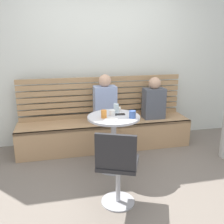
{
  "coord_description": "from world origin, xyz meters",
  "views": [
    {
      "loc": [
        -0.75,
        -2.57,
        1.72
      ],
      "look_at": [
        -0.01,
        0.66,
        0.75
      ],
      "focal_mm": 41.2,
      "sensor_mm": 36.0,
      "label": 1
    }
  ],
  "objects_px": {
    "booth_bench": "(105,134)",
    "person_adult": "(105,101)",
    "cafe_table": "(114,132)",
    "phone_on_table": "(120,114)",
    "cup_ceramic_white": "(112,113)",
    "white_chair": "(117,166)",
    "cup_espresso_small": "(119,109)",
    "cup_glass_tall": "(116,108)",
    "cup_tumbler_orange": "(104,114)",
    "cup_mug_blue": "(132,114)",
    "person_child_left": "(154,100)",
    "plate_small": "(111,120)"
  },
  "relations": [
    {
      "from": "booth_bench",
      "to": "cafe_table",
      "type": "bearing_deg",
      "value": -92.07
    },
    {
      "from": "booth_bench",
      "to": "white_chair",
      "type": "distance_m",
      "value": 1.53
    },
    {
      "from": "booth_bench",
      "to": "cup_tumbler_orange",
      "type": "bearing_deg",
      "value": -102.46
    },
    {
      "from": "person_adult",
      "to": "cup_ceramic_white",
      "type": "distance_m",
      "value": 0.66
    },
    {
      "from": "person_child_left",
      "to": "phone_on_table",
      "type": "xyz_separation_m",
      "value": [
        -0.74,
        -0.66,
        0.01
      ]
    },
    {
      "from": "phone_on_table",
      "to": "cup_glass_tall",
      "type": "bearing_deg",
      "value": 17.18
    },
    {
      "from": "cup_ceramic_white",
      "to": "cup_glass_tall",
      "type": "xyz_separation_m",
      "value": [
        0.08,
        0.12,
        0.03
      ]
    },
    {
      "from": "phone_on_table",
      "to": "person_adult",
      "type": "bearing_deg",
      "value": 11.68
    },
    {
      "from": "booth_bench",
      "to": "cup_mug_blue",
      "type": "xyz_separation_m",
      "value": [
        0.19,
        -0.82,
        0.57
      ]
    },
    {
      "from": "cafe_table",
      "to": "plate_small",
      "type": "height_order",
      "value": "plate_small"
    },
    {
      "from": "white_chair",
      "to": "phone_on_table",
      "type": "xyz_separation_m",
      "value": [
        0.24,
        0.86,
        0.28
      ]
    },
    {
      "from": "cup_tumbler_orange",
      "to": "plate_small",
      "type": "relative_size",
      "value": 0.59
    },
    {
      "from": "person_adult",
      "to": "cup_mug_blue",
      "type": "xyz_separation_m",
      "value": [
        0.18,
        -0.82,
        0.02
      ]
    },
    {
      "from": "person_child_left",
      "to": "cup_espresso_small",
      "type": "relative_size",
      "value": 12.0
    },
    {
      "from": "cup_mug_blue",
      "to": "phone_on_table",
      "type": "bearing_deg",
      "value": 124.3
    },
    {
      "from": "booth_bench",
      "to": "plate_small",
      "type": "distance_m",
      "value": 1.01
    },
    {
      "from": "booth_bench",
      "to": "white_chair",
      "type": "xyz_separation_m",
      "value": [
        -0.18,
        -1.5,
        0.24
      ]
    },
    {
      "from": "cup_tumbler_orange",
      "to": "phone_on_table",
      "type": "relative_size",
      "value": 0.71
    },
    {
      "from": "person_adult",
      "to": "plate_small",
      "type": "height_order",
      "value": "person_adult"
    },
    {
      "from": "white_chair",
      "to": "phone_on_table",
      "type": "relative_size",
      "value": 6.07
    },
    {
      "from": "cafe_table",
      "to": "phone_on_table",
      "type": "height_order",
      "value": "phone_on_table"
    },
    {
      "from": "cafe_table",
      "to": "white_chair",
      "type": "xyz_separation_m",
      "value": [
        -0.15,
        -0.81,
        -0.05
      ]
    },
    {
      "from": "person_adult",
      "to": "phone_on_table",
      "type": "height_order",
      "value": "person_adult"
    },
    {
      "from": "cafe_table",
      "to": "person_child_left",
      "type": "relative_size",
      "value": 1.1
    },
    {
      "from": "person_adult",
      "to": "cup_ceramic_white",
      "type": "xyz_separation_m",
      "value": [
        -0.04,
        -0.66,
        0.0
      ]
    },
    {
      "from": "cup_mug_blue",
      "to": "cup_espresso_small",
      "type": "xyz_separation_m",
      "value": [
        -0.09,
        0.35,
        -0.02
      ]
    },
    {
      "from": "white_chair",
      "to": "cup_espresso_small",
      "type": "bearing_deg",
      "value": 74.94
    },
    {
      "from": "cup_mug_blue",
      "to": "plate_small",
      "type": "bearing_deg",
      "value": -173.52
    },
    {
      "from": "cup_tumbler_orange",
      "to": "plate_small",
      "type": "xyz_separation_m",
      "value": [
        0.07,
        -0.12,
        -0.04
      ]
    },
    {
      "from": "cafe_table",
      "to": "person_child_left",
      "type": "xyz_separation_m",
      "value": [
        0.83,
        0.7,
        0.22
      ]
    },
    {
      "from": "cup_ceramic_white",
      "to": "cup_glass_tall",
      "type": "distance_m",
      "value": 0.14
    },
    {
      "from": "booth_bench",
      "to": "cup_espresso_small",
      "type": "distance_m",
      "value": 0.73
    },
    {
      "from": "cup_ceramic_white",
      "to": "person_child_left",
      "type": "bearing_deg",
      "value": 38.24
    },
    {
      "from": "booth_bench",
      "to": "person_adult",
      "type": "relative_size",
      "value": 3.64
    },
    {
      "from": "cup_ceramic_white",
      "to": "cafe_table",
      "type": "bearing_deg",
      "value": -72.02
    },
    {
      "from": "phone_on_table",
      "to": "cup_tumbler_orange",
      "type": "bearing_deg",
      "value": 117.66
    },
    {
      "from": "cafe_table",
      "to": "person_child_left",
      "type": "distance_m",
      "value": 1.11
    },
    {
      "from": "person_child_left",
      "to": "cafe_table",
      "type": "bearing_deg",
      "value": -139.86
    },
    {
      "from": "person_adult",
      "to": "plate_small",
      "type": "distance_m",
      "value": 0.86
    },
    {
      "from": "white_chair",
      "to": "cup_ceramic_white",
      "type": "bearing_deg",
      "value": 80.5
    },
    {
      "from": "cup_tumbler_orange",
      "to": "cup_mug_blue",
      "type": "relative_size",
      "value": 1.05
    },
    {
      "from": "cafe_table",
      "to": "cup_ceramic_white",
      "type": "bearing_deg",
      "value": 107.98
    },
    {
      "from": "person_adult",
      "to": "cup_tumbler_orange",
      "type": "relative_size",
      "value": 7.42
    },
    {
      "from": "booth_bench",
      "to": "person_child_left",
      "type": "relative_size",
      "value": 4.02
    },
    {
      "from": "booth_bench",
      "to": "plate_small",
      "type": "height_order",
      "value": "plate_small"
    },
    {
      "from": "white_chair",
      "to": "person_adult",
      "type": "distance_m",
      "value": 1.54
    },
    {
      "from": "person_adult",
      "to": "cup_ceramic_white",
      "type": "height_order",
      "value": "person_adult"
    },
    {
      "from": "cafe_table",
      "to": "phone_on_table",
      "type": "xyz_separation_m",
      "value": [
        0.09,
        0.05,
        0.23
      ]
    },
    {
      "from": "phone_on_table",
      "to": "plate_small",
      "type": "bearing_deg",
      "value": 148.34
    },
    {
      "from": "cup_espresso_small",
      "to": "cup_ceramic_white",
      "type": "bearing_deg",
      "value": -126.33
    }
  ]
}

